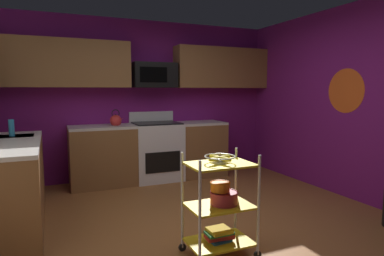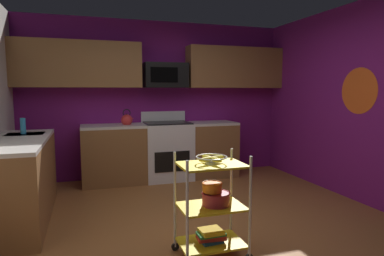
% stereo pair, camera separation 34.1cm
% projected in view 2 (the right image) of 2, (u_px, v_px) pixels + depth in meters
% --- Properties ---
extents(floor, '(4.40, 4.80, 0.04)m').
position_uv_depth(floor, '(206.00, 230.00, 3.57)').
color(floor, '#995B2D').
rests_on(floor, ground).
extents(wall_back, '(4.52, 0.06, 2.60)m').
position_uv_depth(wall_back, '(157.00, 100.00, 5.72)').
color(wall_back, '#751970').
rests_on(wall_back, ground).
extents(wall_right, '(0.06, 4.80, 2.60)m').
position_uv_depth(wall_right, '(378.00, 103.00, 4.10)').
color(wall_right, '#751970').
rests_on(wall_right, ground).
extents(wall_flower_decal, '(0.00, 0.60, 0.60)m').
position_uv_depth(wall_flower_decal, '(359.00, 91.00, 4.33)').
color(wall_flower_decal, '#E5591E').
extents(counter_run, '(3.46, 2.47, 0.92)m').
position_uv_depth(counter_run, '(113.00, 161.00, 4.75)').
color(counter_run, brown).
rests_on(counter_run, ground).
extents(oven_range, '(0.76, 0.65, 1.10)m').
position_uv_depth(oven_range, '(167.00, 150.00, 5.53)').
color(oven_range, white).
rests_on(oven_range, ground).
extents(upper_cabinets, '(4.40, 0.33, 0.70)m').
position_uv_depth(upper_cabinets, '(158.00, 66.00, 5.47)').
color(upper_cabinets, brown).
extents(microwave, '(0.70, 0.39, 0.40)m').
position_uv_depth(microwave, '(165.00, 75.00, 5.50)').
color(microwave, black).
extents(rolling_cart, '(0.62, 0.41, 0.91)m').
position_uv_depth(rolling_cart, '(211.00, 206.00, 2.92)').
color(rolling_cart, silver).
rests_on(rolling_cart, ground).
extents(fruit_bowl, '(0.27, 0.27, 0.07)m').
position_uv_depth(fruit_bowl, '(212.00, 158.00, 2.88)').
color(fruit_bowl, silver).
rests_on(fruit_bowl, rolling_cart).
extents(mixing_bowl_large, '(0.25, 0.25, 0.11)m').
position_uv_depth(mixing_bowl_large, '(216.00, 198.00, 2.93)').
color(mixing_bowl_large, maroon).
rests_on(mixing_bowl_large, rolling_cart).
extents(mixing_bowl_small, '(0.18, 0.18, 0.08)m').
position_uv_depth(mixing_bowl_small, '(212.00, 187.00, 2.93)').
color(mixing_bowl_small, orange).
rests_on(mixing_bowl_small, rolling_cart).
extents(book_stack, '(0.26, 0.19, 0.11)m').
position_uv_depth(book_stack, '(211.00, 235.00, 2.95)').
color(book_stack, '#1E4C8C').
rests_on(book_stack, rolling_cart).
extents(kettle, '(0.21, 0.18, 0.26)m').
position_uv_depth(kettle, '(127.00, 120.00, 5.28)').
color(kettle, red).
rests_on(kettle, counter_run).
extents(dish_soap_bottle, '(0.06, 0.06, 0.20)m').
position_uv_depth(dish_soap_bottle, '(23.00, 126.00, 4.12)').
color(dish_soap_bottle, '#2D8CBF').
rests_on(dish_soap_bottle, counter_run).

